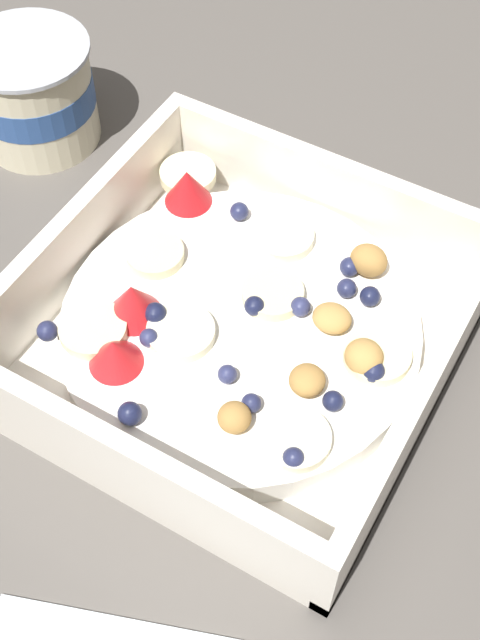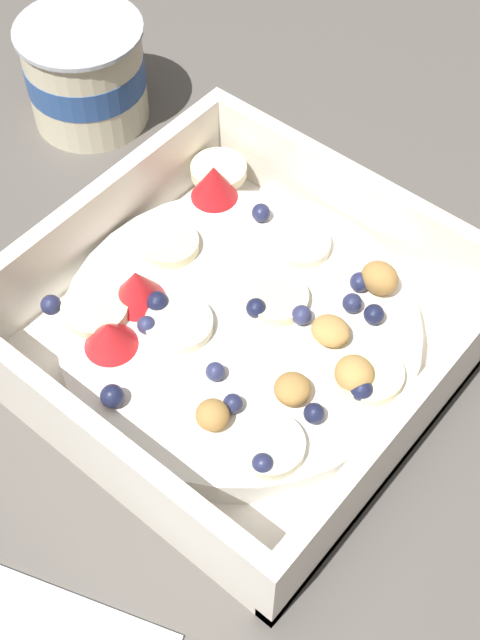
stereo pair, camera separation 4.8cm
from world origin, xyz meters
name	(u,v)px [view 2 (the right image)]	position (x,y,z in m)	size (l,w,h in m)	color
ground_plane	(247,328)	(0.00, 0.00, 0.00)	(2.40, 2.40, 0.00)	#56514C
fruit_bowl	(238,328)	(-0.01, -0.01, 0.02)	(0.23, 0.23, 0.06)	white
yogurt_cup	(86,73)	(0.08, 0.21, 0.04)	(0.09, 0.09, 0.07)	beige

